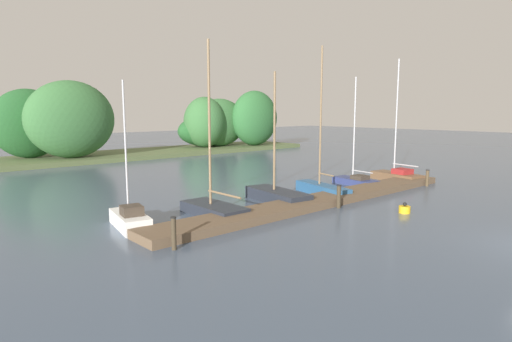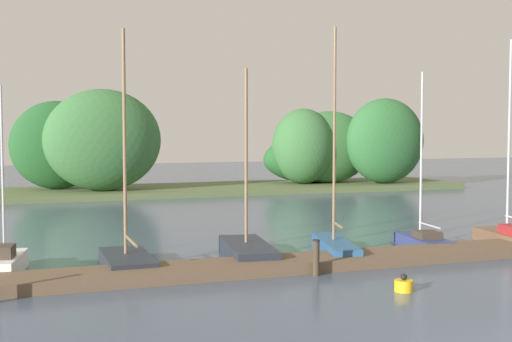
% 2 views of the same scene
% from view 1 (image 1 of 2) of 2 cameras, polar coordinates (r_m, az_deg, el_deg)
% --- Properties ---
extents(dock_pier, '(19.57, 1.80, 0.35)m').
position_cam_1_polar(dock_pier, '(21.22, 9.06, -3.81)').
color(dock_pier, brown).
rests_on(dock_pier, ground).
extents(far_shore, '(45.88, 8.00, 7.05)m').
position_cam_1_polar(far_shore, '(44.81, -12.78, 5.74)').
color(far_shore, '#56663D').
rests_on(far_shore, ground).
extents(sailboat_0, '(1.47, 2.93, 5.65)m').
position_cam_1_polar(sailboat_0, '(17.40, -16.53, -6.01)').
color(sailboat_0, white).
rests_on(sailboat_0, ground).
extents(sailboat_1, '(1.40, 3.71, 7.45)m').
position_cam_1_polar(sailboat_1, '(18.76, -5.90, -4.71)').
color(sailboat_1, '#232833').
rests_on(sailboat_1, ground).
extents(sailboat_2, '(1.86, 4.24, 6.38)m').
position_cam_1_polar(sailboat_2, '(21.45, 2.59, -3.10)').
color(sailboat_2, '#232833').
rests_on(sailboat_2, ground).
extents(sailboat_3, '(1.79, 4.15, 7.85)m').
position_cam_1_polar(sailboat_3, '(23.43, 8.59, -2.09)').
color(sailboat_3, '#285684').
rests_on(sailboat_3, ground).
extents(sailboat_4, '(1.46, 3.17, 6.49)m').
position_cam_1_polar(sailboat_4, '(26.86, 12.99, -1.09)').
color(sailboat_4, navy).
rests_on(sailboat_4, ground).
extents(sailboat_5, '(1.82, 3.63, 7.71)m').
position_cam_1_polar(sailboat_5, '(29.09, 18.14, -0.47)').
color(sailboat_5, brown).
rests_on(sailboat_5, ground).
extents(mooring_piling_0, '(0.19, 0.19, 1.10)m').
position_cam_1_polar(mooring_piling_0, '(14.28, -10.91, -8.16)').
color(mooring_piling_0, '#3D3323').
rests_on(mooring_piling_0, ground).
extents(mooring_piling_1, '(0.23, 0.23, 1.08)m').
position_cam_1_polar(mooring_piling_1, '(20.25, 10.98, -3.35)').
color(mooring_piling_1, '#3D3323').
rests_on(mooring_piling_1, ground).
extents(mooring_piling_2, '(0.22, 0.22, 1.00)m').
position_cam_1_polar(mooring_piling_2, '(27.52, 21.88, -0.86)').
color(mooring_piling_2, '#4C3D28').
rests_on(mooring_piling_2, ground).
extents(channel_buoy_0, '(0.50, 0.50, 0.48)m').
position_cam_1_polar(channel_buoy_0, '(20.12, 19.20, -4.83)').
color(channel_buoy_0, gold).
rests_on(channel_buoy_0, ground).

